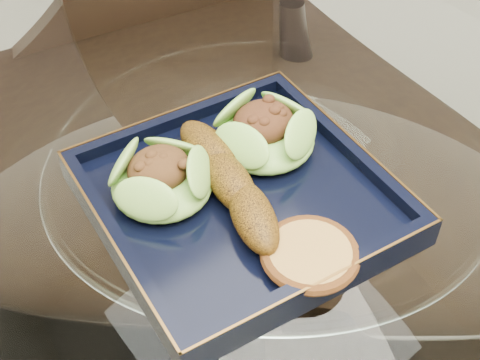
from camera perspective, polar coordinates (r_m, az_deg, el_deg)
dining_table at (r=0.80m, az=1.86°, el=-9.71°), size 1.13×1.13×0.77m
dining_chair at (r=1.14m, az=-2.31°, el=3.38°), size 0.45×0.45×0.89m
navy_plate at (r=0.66m, az=0.00°, el=-1.86°), size 0.30×0.30×0.02m
lettuce_wrap_left at (r=0.64m, az=-6.71°, el=-0.05°), size 0.12×0.12×0.04m
lettuce_wrap_right at (r=0.69m, az=2.13°, el=3.90°), size 0.11×0.11×0.04m
roasted_plantain at (r=0.64m, az=-0.88°, el=-0.08°), size 0.08×0.19×0.03m
crumb_patty at (r=0.59m, az=5.99°, el=-6.45°), size 0.10×0.10×0.01m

